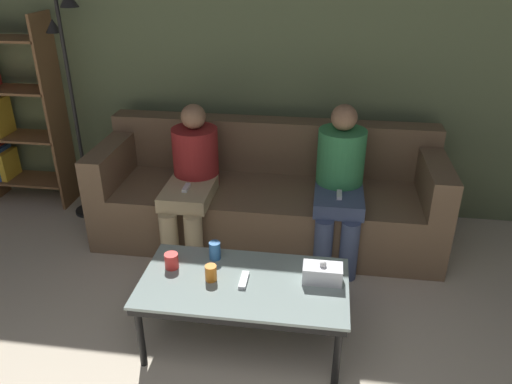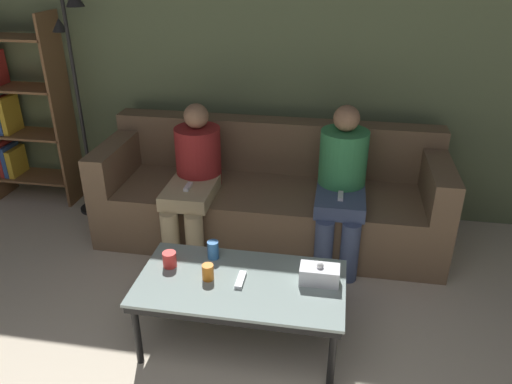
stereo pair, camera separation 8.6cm
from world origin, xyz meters
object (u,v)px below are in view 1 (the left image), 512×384
cup_near_left (211,273)px  bookshelf (9,116)px  standing_lamp (73,86)px  cup_near_right (215,251)px  game_remote (244,280)px  seated_person_mid_left (340,179)px  couch (268,197)px  coffee_table (244,287)px  tissue_box (322,273)px  cup_far_center (172,261)px  seated_person_left_end (192,174)px

cup_near_left → bookshelf: 2.67m
standing_lamp → cup_near_right: bearing=-41.1°
game_remote → seated_person_mid_left: size_ratio=0.13×
game_remote → seated_person_mid_left: 1.20m
bookshelf → couch: bearing=-7.1°
coffee_table → tissue_box: tissue_box is taller
coffee_table → cup_near_left: cup_near_left is taller
cup_near_left → seated_person_mid_left: 1.30m
cup_near_left → tissue_box: bearing=7.4°
cup_near_left → tissue_box: tissue_box is taller
coffee_table → bookshelf: (-2.32, 1.56, 0.41)m
tissue_box → seated_person_mid_left: size_ratio=0.19×
couch → cup_far_center: size_ratio=28.49×
cup_near_left → standing_lamp: bearing=134.8°
cup_near_left → game_remote: (0.18, 0.01, -0.04)m
seated_person_left_end → cup_near_right: bearing=-67.1°
couch → seated_person_mid_left: (0.54, -0.21, 0.30)m
coffee_table → tissue_box: size_ratio=5.31×
cup_far_center → seated_person_mid_left: 1.39m
coffee_table → seated_person_left_end: (-0.56, 1.04, 0.20)m
cup_near_left → cup_far_center: 0.27m
couch → seated_person_left_end: (-0.54, -0.23, 0.27)m
tissue_box → coffee_table: bearing=-171.0°
standing_lamp → seated_person_left_end: 1.23m
cup_far_center → seated_person_mid_left: seated_person_mid_left is taller
couch → coffee_table: (0.02, -1.27, 0.07)m
bookshelf → standing_lamp: bearing=-11.3°
cup_far_center → bookshelf: bearing=141.7°
game_remote → seated_person_left_end: (-0.56, 1.04, 0.15)m
cup_near_left → game_remote: cup_near_left is taller
couch → bookshelf: bookshelf is taller
cup_far_center → game_remote: (0.44, -0.07, -0.04)m
cup_far_center → standing_lamp: 1.89m
cup_far_center → seated_person_left_end: (-0.13, 0.97, 0.11)m
couch → game_remote: couch is taller
cup_near_left → cup_near_right: size_ratio=0.84×
couch → seated_person_left_end: bearing=-156.9°
cup_near_right → coffee_table: bearing=-44.0°
cup_near_left → tissue_box: (0.62, 0.08, 0.00)m
coffee_table → couch: bearing=90.8°
cup_near_left → standing_lamp: (-1.42, 1.43, 0.65)m
coffee_table → bookshelf: bearing=146.1°
couch → game_remote: 1.28m
cup_far_center → bookshelf: bookshelf is taller
cup_near_right → seated_person_left_end: bearing=112.9°
cup_near_left → standing_lamp: standing_lamp is taller
coffee_table → tissue_box: (0.43, 0.07, 0.09)m
standing_lamp → couch: bearing=-5.1°
cup_near_right → standing_lamp: size_ratio=0.06×
bookshelf → seated_person_left_end: bookshelf is taller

